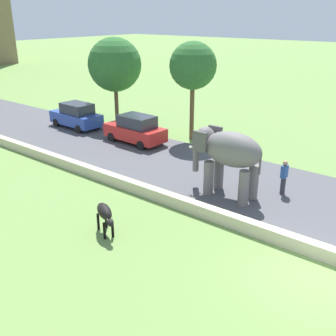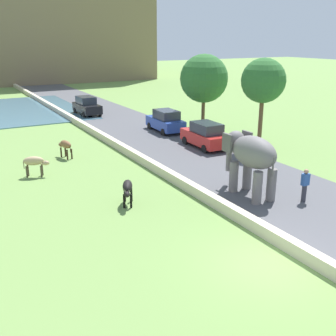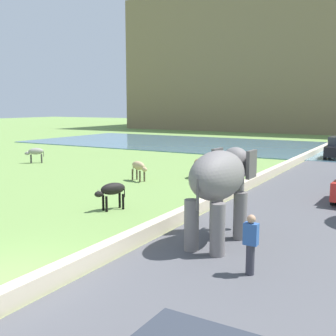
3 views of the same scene
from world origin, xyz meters
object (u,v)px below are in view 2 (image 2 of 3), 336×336
Objects in this scene: elephant at (251,155)px; cow_brown at (65,145)px; person_beside_elephant at (305,185)px; cow_black at (127,188)px; car_blue at (166,121)px; cow_tan at (35,162)px; car_black at (87,106)px; car_red at (205,135)px.

cow_brown is (-5.97, 10.66, -1.20)m from elephant.
person_beside_elephant is 1.14× the size of cow_brown.
person_beside_elephant is 1.17× the size of cow_black.
car_blue reaches higher than person_beside_elephant.
cow_brown is at bearing 48.21° from cow_tan.
elephant is at bearing 130.75° from person_beside_elephant.
car_black is at bearing 76.13° from cow_black.
cow_tan and cow_brown have the same top height.
person_beside_elephant is 0.40× the size of car_red.
car_black and car_blue have the same top height.
person_beside_elephant is 0.40× the size of car_blue.
cow_tan is (-8.43, 7.91, -1.20)m from elephant.
elephant reaches higher than car_black.
car_red is 2.85× the size of cow_brown.
person_beside_elephant reaches higher than cow_brown.
car_blue is at bearing 77.39° from elephant.
car_black is 0.99× the size of car_red.
car_black is 0.99× the size of car_blue.
cow_brown is at bearing 121.22° from person_beside_elephant.
cow_black is (-8.74, -6.64, -0.06)m from car_red.
cow_black is at bearing -65.34° from cow_tan.
car_black is 2.84× the size of cow_brown.
car_red is 1.00× the size of car_blue.
car_red reaches higher than person_beside_elephant.
car_red reaches higher than cow_brown.
cow_tan is at bearing -152.00° from car_blue.
car_black is (-1.68, 26.36, 0.03)m from person_beside_elephant.
car_black is at bearing 106.92° from car_blue.
person_beside_elephant is 1.16× the size of cow_tan.
car_blue reaches higher than cow_brown.
person_beside_elephant is at bearing -86.36° from car_black.
cow_brown is at bearing -113.44° from car_black.
car_blue is (3.14, 14.06, -1.14)m from elephant.
cow_black is at bearing 162.65° from elephant.
car_black is 14.99m from cow_brown.
cow_black is (-8.74, -12.31, -0.06)m from car_blue.
car_black is at bearing 62.96° from cow_tan.
car_black is 2.90× the size of cow_black.
person_beside_elephant is (1.67, -1.94, -1.16)m from elephant.
car_black is 2.87× the size of cow_tan.
elephant is 0.85× the size of car_red.
cow_black is (-5.60, 1.75, -1.20)m from elephant.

